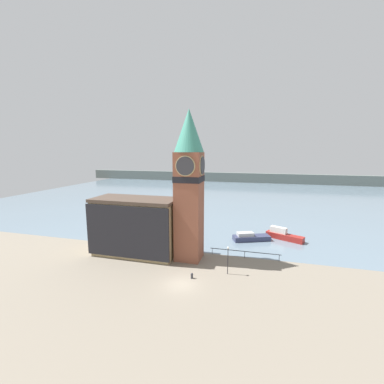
{
  "coord_description": "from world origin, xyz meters",
  "views": [
    {
      "loc": [
        9.25,
        -28.69,
        16.68
      ],
      "look_at": [
        -0.12,
        6.02,
        10.9
      ],
      "focal_mm": 24.0,
      "sensor_mm": 36.0,
      "label": 1
    }
  ],
  "objects_px": {
    "boat_near": "(250,237)",
    "mooring_bollard_near": "(192,275)",
    "clock_tower": "(189,182)",
    "boat_far": "(283,235)",
    "pier_building": "(135,226)",
    "lamp_post": "(228,255)"
  },
  "relations": [
    {
      "from": "boat_near",
      "to": "mooring_bollard_near",
      "type": "distance_m",
      "value": 18.27
    },
    {
      "from": "clock_tower",
      "to": "mooring_bollard_near",
      "type": "relative_size",
      "value": 29.98
    },
    {
      "from": "clock_tower",
      "to": "boat_far",
      "type": "height_order",
      "value": "clock_tower"
    },
    {
      "from": "pier_building",
      "to": "mooring_bollard_near",
      "type": "relative_size",
      "value": 18.0
    },
    {
      "from": "pier_building",
      "to": "lamp_post",
      "type": "bearing_deg",
      "value": -11.38
    },
    {
      "from": "pier_building",
      "to": "boat_near",
      "type": "xyz_separation_m",
      "value": [
        17.8,
        11.38,
        -4.04
      ]
    },
    {
      "from": "clock_tower",
      "to": "lamp_post",
      "type": "height_order",
      "value": "clock_tower"
    },
    {
      "from": "boat_far",
      "to": "mooring_bollard_near",
      "type": "distance_m",
      "value": 23.11
    },
    {
      "from": "pier_building",
      "to": "mooring_bollard_near",
      "type": "distance_m",
      "value": 13.02
    },
    {
      "from": "lamp_post",
      "to": "mooring_bollard_near",
      "type": "bearing_deg",
      "value": -150.59
    },
    {
      "from": "clock_tower",
      "to": "lamp_post",
      "type": "relative_size",
      "value": 5.8
    },
    {
      "from": "boat_near",
      "to": "boat_far",
      "type": "height_order",
      "value": "boat_far"
    },
    {
      "from": "clock_tower",
      "to": "pier_building",
      "type": "distance_m",
      "value": 11.6
    },
    {
      "from": "mooring_bollard_near",
      "to": "lamp_post",
      "type": "xyz_separation_m",
      "value": [
        4.4,
        2.48,
        2.33
      ]
    },
    {
      "from": "pier_building",
      "to": "mooring_bollard_near",
      "type": "height_order",
      "value": "pier_building"
    },
    {
      "from": "clock_tower",
      "to": "lamp_post",
      "type": "bearing_deg",
      "value": -29.37
    },
    {
      "from": "boat_near",
      "to": "boat_far",
      "type": "bearing_deg",
      "value": -1.42
    },
    {
      "from": "boat_near",
      "to": "mooring_bollard_near",
      "type": "relative_size",
      "value": 9.44
    },
    {
      "from": "clock_tower",
      "to": "boat_far",
      "type": "bearing_deg",
      "value": 41.27
    },
    {
      "from": "mooring_bollard_near",
      "to": "clock_tower",
      "type": "bearing_deg",
      "value": 108.83
    },
    {
      "from": "boat_far",
      "to": "pier_building",
      "type": "bearing_deg",
      "value": -124.54
    },
    {
      "from": "pier_building",
      "to": "lamp_post",
      "type": "height_order",
      "value": "pier_building"
    }
  ]
}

